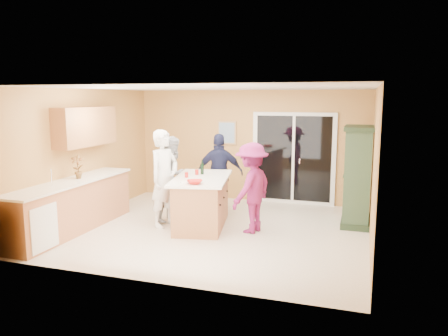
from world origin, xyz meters
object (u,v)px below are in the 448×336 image
(green_hutch, at_px, (358,177))
(woman_grey, at_px, (173,179))
(kitchen_island, at_px, (202,203))
(woman_white, at_px, (164,179))
(woman_navy, at_px, (220,173))
(woman_magenta, at_px, (252,188))

(green_hutch, height_order, woman_grey, green_hutch)
(kitchen_island, bearing_deg, woman_grey, 151.50)
(woman_white, bearing_deg, green_hutch, -52.11)
(kitchen_island, height_order, woman_grey, woman_grey)
(green_hutch, distance_m, woman_white, 3.68)
(green_hutch, bearing_deg, woman_navy, 178.88)
(woman_grey, bearing_deg, kitchen_island, -96.51)
(woman_grey, relative_size, woman_navy, 1.00)
(green_hutch, relative_size, woman_navy, 1.13)
(woman_white, distance_m, woman_navy, 1.46)
(green_hutch, height_order, woman_white, green_hutch)
(woman_grey, xyz_separation_m, woman_navy, (0.68, 0.89, -0.00))
(woman_white, xyz_separation_m, woman_navy, (0.67, 1.30, -0.08))
(woman_white, height_order, woman_magenta, woman_white)
(woman_navy, relative_size, woman_magenta, 1.03)
(kitchen_island, height_order, woman_navy, woman_navy)
(woman_grey, height_order, woman_navy, woman_grey)
(kitchen_island, xyz_separation_m, green_hutch, (2.79, 1.05, 0.48))
(green_hutch, xyz_separation_m, woman_magenta, (-1.81, -1.09, -0.11))
(woman_magenta, bearing_deg, woman_navy, -122.43)
(green_hutch, distance_m, woman_navy, 2.80)
(woman_navy, bearing_deg, kitchen_island, 73.83)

